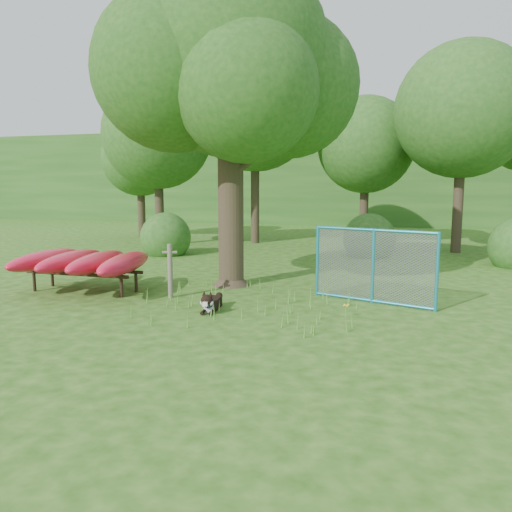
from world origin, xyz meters
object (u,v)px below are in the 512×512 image
(oak_tree, at_px, (228,68))
(kayak_rack, at_px, (84,261))
(husky_dog, at_px, (211,303))
(fence_section, at_px, (373,266))

(oak_tree, height_order, kayak_rack, oak_tree)
(oak_tree, distance_m, husky_dog, 5.64)
(fence_section, bearing_deg, oak_tree, -176.54)
(husky_dog, bearing_deg, fence_section, 21.58)
(oak_tree, xyz_separation_m, kayak_rack, (-2.96, -1.68, -4.45))
(oak_tree, relative_size, fence_section, 2.96)
(oak_tree, xyz_separation_m, fence_section, (3.50, -0.96, -4.37))
(kayak_rack, height_order, fence_section, fence_section)
(kayak_rack, distance_m, fence_section, 6.50)
(kayak_rack, bearing_deg, oak_tree, 29.95)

